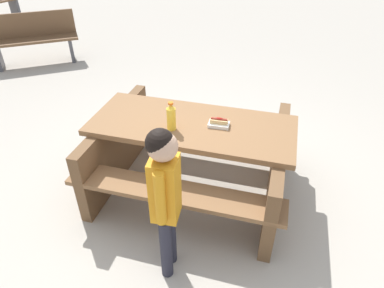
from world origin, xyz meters
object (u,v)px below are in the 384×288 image
(soda_bottle, at_px, (171,117))
(child_in_coat, at_px, (165,189))
(hotdog_tray, at_px, (219,123))
(picnic_table, at_px, (192,151))
(park_bench_mid, at_px, (32,38))

(soda_bottle, xyz_separation_m, child_in_coat, (0.40, -0.72, -0.06))
(soda_bottle, distance_m, hotdog_tray, 0.42)
(soda_bottle, height_order, child_in_coat, child_in_coat)
(picnic_table, xyz_separation_m, park_bench_mid, (-4.07, 1.58, 0.00))
(soda_bottle, distance_m, park_bench_mid, 4.35)
(soda_bottle, height_order, hotdog_tray, soda_bottle)
(soda_bottle, relative_size, park_bench_mid, 0.18)
(hotdog_tray, height_order, child_in_coat, child_in_coat)
(soda_bottle, relative_size, child_in_coat, 0.20)
(picnic_table, bearing_deg, park_bench_mid, 158.81)
(hotdog_tray, relative_size, park_bench_mid, 0.15)
(soda_bottle, height_order, park_bench_mid, soda_bottle)
(picnic_table, relative_size, park_bench_mid, 1.49)
(soda_bottle, relative_size, hotdog_tray, 1.26)
(child_in_coat, xyz_separation_m, park_bench_mid, (-4.36, 2.46, -0.35))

